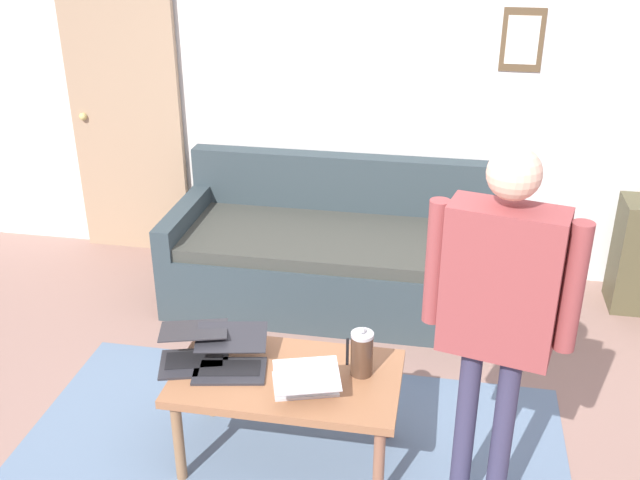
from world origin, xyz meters
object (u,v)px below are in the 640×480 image
Objects in this scene: interior_door at (126,117)px; laptop_right at (194,351)px; laptop_center at (230,359)px; couch at (333,256)px; laptop_left at (306,381)px; french_press at (362,353)px; person_standing at (499,300)px; coffee_table at (287,384)px.

laptop_right is at bearing 120.03° from interior_door.
interior_door is 2.53m from laptop_center.
laptop_left is (-0.16, 1.67, 0.22)m from couch.
french_press reaches higher than laptop_center.
couch is at bearing 162.46° from interior_door.
laptop_right is at bearing 2.52° from french_press.
laptop_center is (0.38, -0.10, 0.00)m from laptop_left.
interior_door is 2.41m from laptop_right.
interior_door is at bearing -42.30° from person_standing.
laptop_center is 1.30m from person_standing.
interior_door is 1.22× the size of person_standing.
interior_door is at bearing -51.28° from laptop_left.
couch is 1.69m from laptop_left.
couch reaches higher than laptop_center.
person_standing is at bearing 153.09° from french_press.
french_press is 0.15× the size of person_standing.
laptop_left and laptop_center have the same top height.
interior_door is at bearing -45.61° from french_press.
interior_door is 2.85m from french_press.
person_standing is at bearing 166.74° from coffee_table.
coffee_table is 2.56× the size of laptop_right.
couch is at bearing -97.98° from laptop_center.
coffee_table is 0.47m from laptop_right.
coffee_table is (-0.05, 1.58, 0.12)m from couch.
couch is 1.60m from laptop_center.
couch is (-1.58, 0.50, -0.72)m from interior_door.
coffee_table is at bearing 175.49° from laptop_right.
couch reaches higher than laptop_right.
coffee_table is at bearing 91.82° from couch.
interior_door reaches higher than person_standing.
coffee_table is 2.93× the size of laptop_left.
interior_door is 5.07× the size of laptop_right.
person_standing is at bearing 117.48° from couch.
laptop_right is (0.40, 1.54, 0.22)m from couch.
coffee_table is 1.12m from person_standing.
french_press reaches higher than coffee_table.
french_press is at bearing -174.40° from laptop_center.
coffee_table is at bearing 177.61° from laptop_center.
laptop_right is 0.24× the size of person_standing.
person_standing reaches higher than french_press.
person_standing reaches higher than coffee_table.
coffee_table is 0.29m from laptop_center.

